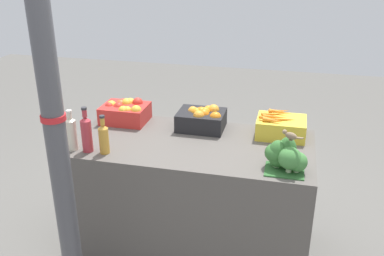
{
  "coord_description": "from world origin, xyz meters",
  "views": [
    {
      "loc": [
        0.59,
        -2.46,
        2.0
      ],
      "look_at": [
        0.0,
        0.0,
        0.93
      ],
      "focal_mm": 40.0,
      "sensor_mm": 36.0,
      "label": 1
    }
  ],
  "objects": [
    {
      "name": "juice_bottle_amber",
      "position": [
        -0.49,
        -0.28,
        0.93
      ],
      "size": [
        0.06,
        0.06,
        0.25
      ],
      "color": "gold",
      "rests_on": "market_table"
    },
    {
      "name": "market_table",
      "position": [
        0.0,
        0.0,
        0.41
      ],
      "size": [
        1.56,
        0.78,
        0.83
      ],
      "primitive_type": "cube",
      "color": "#56514C",
      "rests_on": "ground_plane"
    },
    {
      "name": "support_pole",
      "position": [
        -0.54,
        -0.7,
        1.11
      ],
      "size": [
        0.13,
        0.13,
        2.21
      ],
      "color": "#4C4C51",
      "rests_on": "ground_plane"
    },
    {
      "name": "carrot_crate",
      "position": [
        0.55,
        0.24,
        0.89
      ],
      "size": [
        0.32,
        0.26,
        0.16
      ],
      "color": "gold",
      "rests_on": "market_table"
    },
    {
      "name": "orange_crate",
      "position": [
        0.01,
        0.24,
        0.9
      ],
      "size": [
        0.32,
        0.26,
        0.16
      ],
      "color": "black",
      "rests_on": "market_table"
    },
    {
      "name": "apple_crate",
      "position": [
        -0.55,
        0.24,
        0.9
      ],
      "size": [
        0.32,
        0.26,
        0.16
      ],
      "color": "red",
      "rests_on": "market_table"
    },
    {
      "name": "ground_plane",
      "position": [
        0.0,
        0.0,
        0.0
      ],
      "size": [
        10.0,
        10.0,
        0.0
      ],
      "primitive_type": "plane",
      "color": "#605E59"
    },
    {
      "name": "juice_bottle_cloudy",
      "position": [
        -0.7,
        -0.28,
        0.94
      ],
      "size": [
        0.07,
        0.07,
        0.26
      ],
      "color": "beige",
      "rests_on": "market_table"
    },
    {
      "name": "broccoli_pile",
      "position": [
        0.6,
        -0.24,
        0.91
      ],
      "size": [
        0.24,
        0.19,
        0.19
      ],
      "color": "#2D602D",
      "rests_on": "market_table"
    },
    {
      "name": "sparrow_bird",
      "position": [
        0.62,
        -0.24,
        1.04
      ],
      "size": [
        0.12,
        0.08,
        0.05
      ],
      "rotation": [
        0.0,
        0.0,
        2.61
      ],
      "color": "#4C3D2D",
      "rests_on": "broccoli_pile"
    },
    {
      "name": "juice_bottle_ruby",
      "position": [
        -0.6,
        -0.28,
        0.95
      ],
      "size": [
        0.07,
        0.07,
        0.29
      ],
      "color": "#B2333D",
      "rests_on": "market_table"
    }
  ]
}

